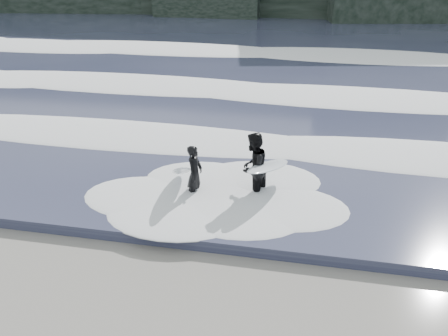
# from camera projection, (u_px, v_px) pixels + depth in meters

# --- Properties ---
(ground) EXTENTS (120.00, 120.00, 0.00)m
(ground) POSITION_uv_depth(u_px,v_px,m) (109.00, 335.00, 9.29)
(ground) COLOR #80604E
(ground) RESTS_ON ground
(sea) EXTENTS (90.00, 52.00, 0.30)m
(sea) POSITION_uv_depth(u_px,v_px,m) (277.00, 45.00, 35.11)
(sea) COLOR #31344E
(sea) RESTS_ON ground
(foam_near) EXTENTS (60.00, 3.20, 0.20)m
(foam_near) POSITION_uv_depth(u_px,v_px,m) (215.00, 143.00, 17.16)
(foam_near) COLOR white
(foam_near) RESTS_ON sea
(foam_mid) EXTENTS (60.00, 4.00, 0.24)m
(foam_mid) POSITION_uv_depth(u_px,v_px,m) (247.00, 89.00, 23.40)
(foam_mid) COLOR white
(foam_mid) RESTS_ON sea
(foam_far) EXTENTS (60.00, 4.80, 0.30)m
(foam_far) POSITION_uv_depth(u_px,v_px,m) (270.00, 51.00, 31.42)
(foam_far) COLOR white
(foam_far) RESTS_ON sea
(surfer_left) EXTENTS (1.17, 1.78, 1.66)m
(surfer_left) POSITION_uv_depth(u_px,v_px,m) (192.00, 173.00, 13.82)
(surfer_left) COLOR black
(surfer_left) RESTS_ON ground
(surfer_right) EXTENTS (1.60, 2.33, 2.01)m
(surfer_right) POSITION_uv_depth(u_px,v_px,m) (255.00, 167.00, 13.77)
(surfer_right) COLOR black
(surfer_right) RESTS_ON ground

